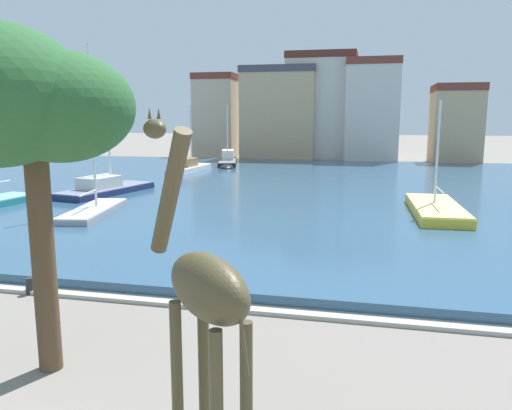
{
  "coord_description": "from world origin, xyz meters",
  "views": [
    {
      "loc": [
        5.65,
        -4.58,
        5.25
      ],
      "look_at": [
        1.72,
        12.46,
        2.2
      ],
      "focal_mm": 35.6,
      "sensor_mm": 36.0,
      "label": 1
    }
  ],
  "objects_px": {
    "sailboat_grey": "(98,211)",
    "mooring_bollard": "(30,286)",
    "shade_tree": "(22,103)",
    "sailboat_black": "(228,163)",
    "sailboat_navy": "(112,191)",
    "giraffe_statue": "(203,291)",
    "sailboat_white": "(192,169)",
    "sailboat_yellow": "(433,210)"
  },
  "relations": [
    {
      "from": "sailboat_navy",
      "to": "sailboat_grey",
      "type": "bearing_deg",
      "value": -67.08
    },
    {
      "from": "giraffe_statue",
      "to": "sailboat_grey",
      "type": "height_order",
      "value": "sailboat_grey"
    },
    {
      "from": "sailboat_grey",
      "to": "sailboat_white",
      "type": "bearing_deg",
      "value": 96.37
    },
    {
      "from": "sailboat_yellow",
      "to": "sailboat_grey",
      "type": "bearing_deg",
      "value": -166.66
    },
    {
      "from": "giraffe_statue",
      "to": "sailboat_grey",
      "type": "relative_size",
      "value": 0.61
    },
    {
      "from": "sailboat_navy",
      "to": "sailboat_black",
      "type": "bearing_deg",
      "value": 84.37
    },
    {
      "from": "sailboat_navy",
      "to": "mooring_bollard",
      "type": "xyz_separation_m",
      "value": [
        6.57,
        -16.95,
        -0.28
      ]
    },
    {
      "from": "sailboat_white",
      "to": "sailboat_navy",
      "type": "distance_m",
      "value": 13.89
    },
    {
      "from": "sailboat_navy",
      "to": "mooring_bollard",
      "type": "relative_size",
      "value": 17.02
    },
    {
      "from": "shade_tree",
      "to": "mooring_bollard",
      "type": "distance_m",
      "value": 7.48
    },
    {
      "from": "sailboat_yellow",
      "to": "shade_tree",
      "type": "bearing_deg",
      "value": -117.21
    },
    {
      "from": "sailboat_navy",
      "to": "sailboat_yellow",
      "type": "distance_m",
      "value": 19.75
    },
    {
      "from": "sailboat_grey",
      "to": "sailboat_yellow",
      "type": "distance_m",
      "value": 17.43
    },
    {
      "from": "giraffe_statue",
      "to": "sailboat_black",
      "type": "bearing_deg",
      "value": 105.71
    },
    {
      "from": "giraffe_statue",
      "to": "sailboat_yellow",
      "type": "height_order",
      "value": "sailboat_yellow"
    },
    {
      "from": "sailboat_navy",
      "to": "shade_tree",
      "type": "distance_m",
      "value": 23.83
    },
    {
      "from": "giraffe_statue",
      "to": "sailboat_navy",
      "type": "relative_size",
      "value": 0.63
    },
    {
      "from": "sailboat_navy",
      "to": "mooring_bollard",
      "type": "distance_m",
      "value": 18.18
    },
    {
      "from": "shade_tree",
      "to": "sailboat_black",
      "type": "bearing_deg",
      "value": 100.91
    },
    {
      "from": "sailboat_white",
      "to": "shade_tree",
      "type": "relative_size",
      "value": 1.02
    },
    {
      "from": "giraffe_statue",
      "to": "sailboat_black",
      "type": "xyz_separation_m",
      "value": [
        -12.13,
        43.11,
        -2.14
      ]
    },
    {
      "from": "giraffe_statue",
      "to": "shade_tree",
      "type": "distance_m",
      "value": 5.33
    },
    {
      "from": "shade_tree",
      "to": "mooring_bollard",
      "type": "height_order",
      "value": "shade_tree"
    },
    {
      "from": "sailboat_white",
      "to": "sailboat_yellow",
      "type": "distance_m",
      "value": 25.1
    },
    {
      "from": "giraffe_statue",
      "to": "mooring_bollard",
      "type": "height_order",
      "value": "giraffe_statue"
    },
    {
      "from": "sailboat_black",
      "to": "sailboat_navy",
      "type": "distance_m",
      "value": 20.29
    },
    {
      "from": "sailboat_navy",
      "to": "giraffe_statue",
      "type": "bearing_deg",
      "value": -58.36
    },
    {
      "from": "sailboat_white",
      "to": "sailboat_yellow",
      "type": "xyz_separation_m",
      "value": [
        19.21,
        -16.15,
        -0.1
      ]
    },
    {
      "from": "sailboat_white",
      "to": "sailboat_grey",
      "type": "distance_m",
      "value": 20.3
    },
    {
      "from": "sailboat_grey",
      "to": "sailboat_black",
      "type": "relative_size",
      "value": 0.94
    },
    {
      "from": "sailboat_grey",
      "to": "mooring_bollard",
      "type": "distance_m",
      "value": 11.36
    },
    {
      "from": "shade_tree",
      "to": "giraffe_statue",
      "type": "bearing_deg",
      "value": -23.82
    },
    {
      "from": "shade_tree",
      "to": "sailboat_white",
      "type": "bearing_deg",
      "value": 105.26
    },
    {
      "from": "sailboat_yellow",
      "to": "sailboat_navy",
      "type": "bearing_deg",
      "value": 173.41
    },
    {
      "from": "sailboat_grey",
      "to": "sailboat_yellow",
      "type": "relative_size",
      "value": 1.04
    },
    {
      "from": "sailboat_yellow",
      "to": "mooring_bollard",
      "type": "relative_size",
      "value": 16.98
    },
    {
      "from": "sailboat_grey",
      "to": "sailboat_navy",
      "type": "relative_size",
      "value": 1.03
    },
    {
      "from": "giraffe_statue",
      "to": "shade_tree",
      "type": "height_order",
      "value": "shade_tree"
    },
    {
      "from": "sailboat_black",
      "to": "sailboat_yellow",
      "type": "relative_size",
      "value": 1.1
    },
    {
      "from": "sailboat_grey",
      "to": "sailboat_yellow",
      "type": "height_order",
      "value": "sailboat_grey"
    },
    {
      "from": "sailboat_white",
      "to": "mooring_bollard",
      "type": "relative_size",
      "value": 14.13
    },
    {
      "from": "sailboat_white",
      "to": "sailboat_grey",
      "type": "relative_size",
      "value": 0.8
    }
  ]
}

